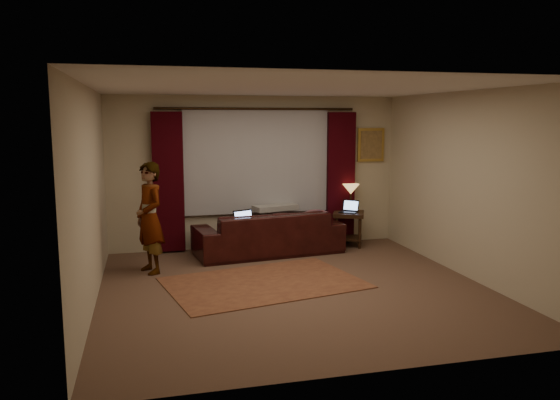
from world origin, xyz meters
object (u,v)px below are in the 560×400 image
at_px(laptop_sofa, 248,219).
at_px(tiffany_lamp, 351,197).
at_px(laptop_table, 349,207).
at_px(person, 150,218).
at_px(end_table, 348,229).
at_px(sofa, 268,224).

height_order(laptop_sofa, tiffany_lamp, tiffany_lamp).
bearing_deg(laptop_table, person, -123.74).
height_order(laptop_sofa, laptop_table, laptop_table).
height_order(end_table, person, person).
distance_m(end_table, person, 3.54).
bearing_deg(laptop_table, sofa, -131.92).
bearing_deg(person, laptop_sofa, 84.25).
distance_m(end_table, laptop_table, 0.41).
bearing_deg(person, tiffany_lamp, 81.87).
distance_m(laptop_sofa, laptop_table, 1.86).
relative_size(sofa, person, 1.50).
distance_m(laptop_sofa, tiffany_lamp, 2.01).
distance_m(tiffany_lamp, person, 3.61).
distance_m(laptop_sofa, end_table, 1.92).
xyz_separation_m(laptop_sofa, tiffany_lamp, (1.94, 0.50, 0.22)).
bearing_deg(laptop_table, laptop_sofa, -127.75).
xyz_separation_m(laptop_sofa, laptop_table, (1.83, 0.33, 0.09)).
relative_size(sofa, end_table, 4.02).
bearing_deg(end_table, laptop_sofa, -168.49).
bearing_deg(laptop_sofa, laptop_table, -13.67).
bearing_deg(laptop_table, end_table, 105.68).
bearing_deg(tiffany_lamp, sofa, -168.32).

